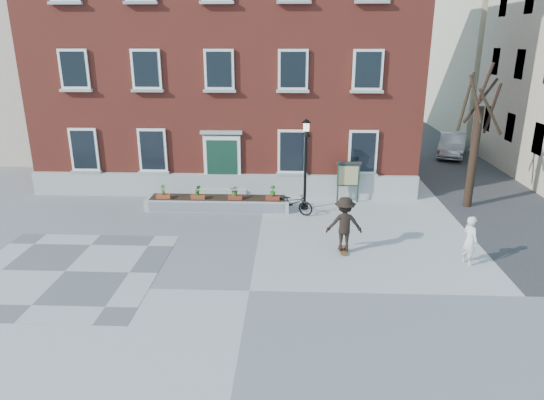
{
  "coord_description": "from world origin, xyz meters",
  "views": [
    {
      "loc": [
        1.2,
        -12.66,
        7.06
      ],
      "look_at": [
        0.5,
        4.0,
        1.5
      ],
      "focal_mm": 32.0,
      "sensor_mm": 36.0,
      "label": 1
    }
  ],
  "objects_px": {
    "parked_car": "(452,145)",
    "skateboarder": "(344,224)",
    "bicycle": "(292,203)",
    "notice_board": "(348,175)",
    "bystander": "(470,240)",
    "lamp_post": "(306,152)"
  },
  "relations": [
    {
      "from": "bicycle",
      "to": "bystander",
      "type": "relative_size",
      "value": 1.1
    },
    {
      "from": "bicycle",
      "to": "lamp_post",
      "type": "xyz_separation_m",
      "value": [
        0.53,
        0.63,
        2.06
      ]
    },
    {
      "from": "notice_board",
      "to": "skateboarder",
      "type": "xyz_separation_m",
      "value": [
        -0.72,
        -5.48,
        -0.23
      ]
    },
    {
      "from": "bicycle",
      "to": "bystander",
      "type": "bearing_deg",
      "value": -104.84
    },
    {
      "from": "parked_car",
      "to": "skateboarder",
      "type": "distance_m",
      "value": 17.06
    },
    {
      "from": "bystander",
      "to": "parked_car",
      "type": "bearing_deg",
      "value": -37.03
    },
    {
      "from": "bicycle",
      "to": "notice_board",
      "type": "relative_size",
      "value": 0.98
    },
    {
      "from": "bystander",
      "to": "lamp_post",
      "type": "relative_size",
      "value": 0.42
    },
    {
      "from": "notice_board",
      "to": "bystander",
      "type": "bearing_deg",
      "value": -62.42
    },
    {
      "from": "skateboarder",
      "to": "bicycle",
      "type": "bearing_deg",
      "value": 114.88
    },
    {
      "from": "parked_car",
      "to": "bystander",
      "type": "height_order",
      "value": "bystander"
    },
    {
      "from": "bicycle",
      "to": "notice_board",
      "type": "bearing_deg",
      "value": -32.73
    },
    {
      "from": "lamp_post",
      "to": "notice_board",
      "type": "distance_m",
      "value": 2.55
    },
    {
      "from": "bicycle",
      "to": "parked_car",
      "type": "bearing_deg",
      "value": -18.29
    },
    {
      "from": "bystander",
      "to": "notice_board",
      "type": "xyz_separation_m",
      "value": [
        -3.28,
        6.28,
        0.43
      ]
    },
    {
      "from": "notice_board",
      "to": "parked_car",
      "type": "bearing_deg",
      "value": 51.32
    },
    {
      "from": "parked_car",
      "to": "lamp_post",
      "type": "distance_m",
      "value": 14.25
    },
    {
      "from": "parked_car",
      "to": "bystander",
      "type": "relative_size",
      "value": 2.57
    },
    {
      "from": "lamp_post",
      "to": "bystander",
      "type": "bearing_deg",
      "value": -45.11
    },
    {
      "from": "bicycle",
      "to": "parked_car",
      "type": "distance_m",
      "value": 14.96
    },
    {
      "from": "parked_car",
      "to": "lamp_post",
      "type": "relative_size",
      "value": 1.09
    },
    {
      "from": "lamp_post",
      "to": "notice_board",
      "type": "relative_size",
      "value": 2.1
    }
  ]
}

